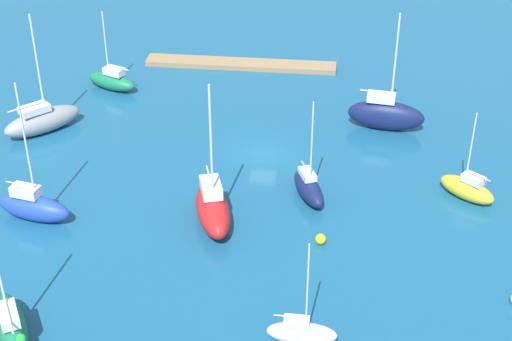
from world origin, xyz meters
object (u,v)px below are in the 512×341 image
sailboat_navy_far_south (309,187)px  sailboat_navy_by_breakwater (386,114)px  pier_dock (241,64)px  sailboat_gray_outer_mooring (42,120)px  sailboat_red_lone_north (213,208)px  sailboat_blue_lone_south (33,206)px  sailboat_yellow_along_channel (467,188)px  sailboat_green_inner_mooring (11,326)px  mooring_buoy_yellow (321,239)px  sailboat_green_center_basin (112,80)px  sailboat_white_mid_basin (302,332)px

sailboat_navy_far_south → sailboat_navy_by_breakwater: bearing=129.9°
pier_dock → sailboat_gray_outer_mooring: bearing=46.2°
sailboat_red_lone_north → sailboat_blue_lone_south: size_ratio=1.02×
sailboat_yellow_along_channel → sailboat_blue_lone_south: 35.81m
sailboat_navy_by_breakwater → sailboat_navy_far_south: (6.73, 13.12, -0.61)m
sailboat_green_inner_mooring → mooring_buoy_yellow: sailboat_green_inner_mooring is taller
sailboat_gray_outer_mooring → sailboat_green_center_basin: (-4.06, -10.17, -0.24)m
mooring_buoy_yellow → sailboat_gray_outer_mooring: bearing=-28.5°
sailboat_yellow_along_channel → sailboat_green_center_basin: bearing=12.5°
sailboat_navy_far_south → mooring_buoy_yellow: 6.53m
sailboat_white_mid_basin → sailboat_navy_far_south: size_ratio=0.88×
sailboat_green_center_basin → mooring_buoy_yellow: 34.56m
sailboat_navy_by_breakwater → sailboat_blue_lone_south: bearing=-139.1°
sailboat_blue_lone_south → mooring_buoy_yellow: (-23.15, 0.64, -0.83)m
sailboat_navy_by_breakwater → sailboat_yellow_along_channel: size_ratio=1.49×
mooring_buoy_yellow → sailboat_red_lone_north: bearing=-11.6°
sailboat_red_lone_north → sailboat_gray_outer_mooring: bearing=-142.9°
sailboat_red_lone_north → sailboat_green_center_basin: (14.89, -23.43, -0.39)m
sailboat_navy_by_breakwater → mooring_buoy_yellow: (5.41, 19.49, -1.19)m
sailboat_red_lone_north → sailboat_navy_far_south: bearing=103.7°
sailboat_navy_by_breakwater → mooring_buoy_yellow: 20.26m
sailboat_white_mid_basin → sailboat_navy_far_south: sailboat_navy_far_south is taller
sailboat_green_inner_mooring → sailboat_gray_outer_mooring: bearing=-14.4°
pier_dock → sailboat_red_lone_north: bearing=93.5°
sailboat_blue_lone_south → sailboat_navy_far_south: size_ratio=1.33×
sailboat_navy_by_breakwater → mooring_buoy_yellow: bearing=-98.1°
sailboat_green_center_basin → mooring_buoy_yellow: sailboat_green_center_basin is taller
pier_dock → sailboat_blue_lone_south: size_ratio=1.80×
sailboat_blue_lone_south → sailboat_gray_outer_mooring: size_ratio=1.03×
mooring_buoy_yellow → sailboat_white_mid_basin: bearing=85.9°
sailboat_navy_by_breakwater → sailboat_green_inner_mooring: sailboat_navy_by_breakwater is taller
sailboat_green_inner_mooring → sailboat_blue_lone_south: 14.01m
sailboat_navy_by_breakwater → sailboat_yellow_along_channel: (-6.52, 11.69, -0.63)m
pier_dock → sailboat_red_lone_north: 31.13m
sailboat_white_mid_basin → mooring_buoy_yellow: bearing=86.5°
sailboat_green_inner_mooring → sailboat_red_lone_north: 18.28m
sailboat_green_inner_mooring → sailboat_red_lone_north: bearing=-67.0°
sailboat_yellow_along_channel → sailboat_navy_far_south: sailboat_navy_far_south is taller
sailboat_yellow_along_channel → sailboat_white_mid_basin: sailboat_white_mid_basin is taller
pier_dock → sailboat_yellow_along_channel: size_ratio=2.74×
sailboat_white_mid_basin → sailboat_red_lone_north: 14.96m
sailboat_navy_by_breakwater → sailboat_gray_outer_mooring: size_ratio=1.00×
sailboat_yellow_along_channel → sailboat_green_center_basin: size_ratio=0.92×
sailboat_navy_far_south → sailboat_white_mid_basin: bearing=-21.2°
sailboat_white_mid_basin → sailboat_green_center_basin: bearing=123.0°
sailboat_navy_by_breakwater → mooring_buoy_yellow: size_ratio=13.91×
pier_dock → sailboat_gray_outer_mooring: 24.66m
sailboat_navy_far_south → sailboat_green_center_basin: 29.21m
sailboat_navy_by_breakwater → sailboat_green_center_basin: size_ratio=1.37×
sailboat_red_lone_north → mooring_buoy_yellow: 8.97m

